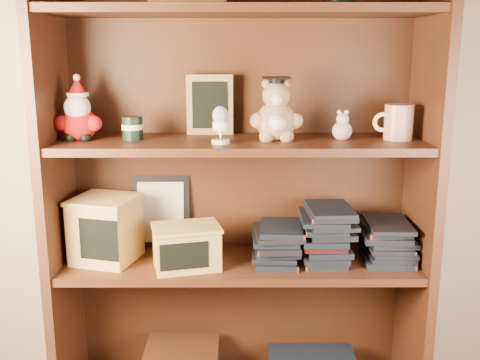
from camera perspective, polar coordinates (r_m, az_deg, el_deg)
The scene contains 16 objects.
bookcase at distance 1.85m, azimuth -0.08°, elevation -0.89°, with size 1.20×0.35×1.60m.
shelf_lower at distance 1.87m, azimuth -0.00°, elevation -8.45°, with size 1.14×0.33×0.02m.
shelf_upper at distance 1.76m, azimuth -0.00°, elevation 3.72°, with size 1.14×0.33×0.02m.
santa_plush at distance 1.82m, azimuth -16.08°, elevation 6.30°, with size 0.15×0.11×0.21m.
teachers_tin at distance 1.79m, azimuth -10.86°, elevation 5.22°, with size 0.07×0.07×0.07m.
chalkboard_plaque at distance 1.87m, azimuth -3.08°, elevation 7.54°, with size 0.15×0.08×0.20m.
egg_cup at distance 1.68m, azimuth -2.00°, elevation 5.76°, with size 0.05×0.05×0.11m.
grad_teddy_bear at distance 1.75m, azimuth 3.70°, elevation 6.54°, with size 0.16×0.14×0.20m.
pink_figurine at distance 1.79m, azimuth 10.34°, elevation 5.21°, with size 0.06×0.06×0.10m.
teacher_mug at distance 1.82m, azimuth 15.72°, elevation 5.68°, with size 0.12×0.09×0.11m.
certificate_frame at distance 1.98m, azimuth -8.03°, elevation -3.18°, with size 0.20×0.05×0.25m.
treats_box at distance 1.88m, azimuth -13.48°, elevation -4.83°, with size 0.24×0.24×0.21m.
pencils_box at distance 1.79m, azimuth -5.46°, elevation -6.73°, with size 0.24×0.20×0.14m.
book_stack_left at distance 1.85m, azimuth 3.83°, elevation -6.45°, with size 0.14×0.20×0.11m.
book_stack_mid at distance 1.86m, azimuth 8.71°, elevation -5.46°, with size 0.14×0.20×0.18m.
book_stack_right at distance 1.91m, azimuth 14.67°, elevation -6.03°, with size 0.14×0.20×0.13m.
Camera 1 is at (0.20, -0.44, 1.23)m, focal length 42.00 mm.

